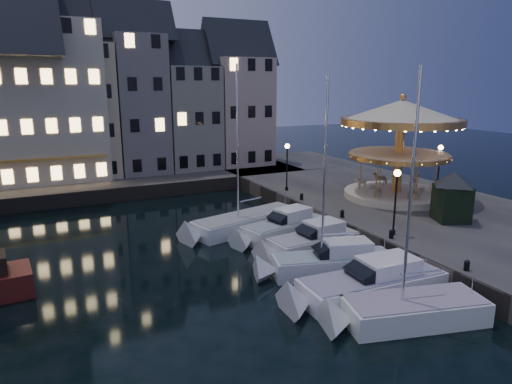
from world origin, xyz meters
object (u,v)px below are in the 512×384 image
bollard_a (467,265)px  motorboat_e (280,229)px  streetlamp_d (439,162)px  motorboat_d (309,244)px  motorboat_f (241,224)px  motorboat_b (366,286)px  ticket_kiosk (453,188)px  streetlamp_c (287,160)px  bollard_d (302,196)px  motorboat_c (326,263)px  motorboat_a (402,312)px  streetlamp_b (396,193)px  bollard_b (391,234)px  bollard_c (342,213)px  carousel (401,130)px

bollard_a → motorboat_e: bearing=109.8°
streetlamp_d → motorboat_d: size_ratio=0.59×
motorboat_d → motorboat_f: size_ratio=0.55×
motorboat_b → ticket_kiosk: (11.09, 4.65, 2.96)m
motorboat_f → ticket_kiosk: size_ratio=3.32×
streetlamp_c → streetlamp_d: size_ratio=1.00×
streetlamp_d → bollard_d: bearing=165.9°
bollard_a → motorboat_c: motorboat_c is taller
motorboat_a → motorboat_c: bearing=90.1°
streetlamp_b → motorboat_f: (-6.68, 8.50, -3.49)m
motorboat_c → motorboat_e: 6.71m
streetlamp_d → motorboat_a: bearing=-140.7°
motorboat_c → bollard_b: bearing=3.6°
bollard_d → ticket_kiosk: 11.50m
bollard_c → bollard_a: bearing=-90.0°
bollard_c → motorboat_a: bearing=-113.8°
bollard_a → motorboat_a: bearing=-170.5°
streetlamp_c → motorboat_e: streetlamp_c is taller
bollard_b → bollard_d: bearing=90.0°
motorboat_a → motorboat_f: motorboat_f is taller
bollard_b → motorboat_f: bearing=124.0°
bollard_d → motorboat_f: 6.35m
bollard_c → streetlamp_c: bearing=86.2°
motorboat_e → streetlamp_b: bearing=-50.2°
motorboat_b → motorboat_f: motorboat_f is taller
motorboat_d → motorboat_f: motorboat_f is taller
carousel → bollard_b: bearing=-134.0°
bollard_a → streetlamp_d: bearing=47.5°
streetlamp_d → bollard_a: streetlamp_d is taller
motorboat_f → motorboat_b: bearing=-84.5°
motorboat_f → bollard_b: bearing=-56.0°
bollard_a → motorboat_f: motorboat_f is taller
motorboat_e → motorboat_f: size_ratio=0.58×
streetlamp_c → motorboat_d: bearing=-112.8°
bollard_c → motorboat_b: motorboat_b is taller
bollard_c → motorboat_b: bearing=-119.4°
motorboat_a → motorboat_c: motorboat_a is taller
motorboat_d → bollard_c: bearing=26.8°
bollard_a → motorboat_d: 9.42m
bollard_a → carousel: bearing=60.5°
motorboat_c → motorboat_f: bearing=96.6°
streetlamp_c → bollard_b: bearing=-92.5°
streetlamp_c → streetlamp_d: bearing=-29.9°
streetlamp_c → motorboat_e: 9.67m
bollard_a → motorboat_e: motorboat_e is taller
streetlamp_c → carousel: carousel is taller
bollard_d → streetlamp_b: bearing=-86.6°
streetlamp_c → motorboat_c: size_ratio=0.40×
bollard_d → carousel: 9.57m
bollard_b → motorboat_f: size_ratio=0.04×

